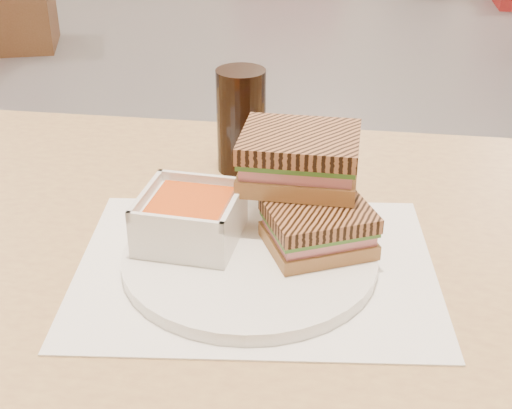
{
  "coord_description": "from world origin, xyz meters",
  "views": [
    {
      "loc": [
        0.03,
        -2.66,
        1.19
      ],
      "look_at": [
        0.01,
        -2.0,
        0.82
      ],
      "focal_mm": 49.84,
      "sensor_mm": 36.0,
      "label": 1
    }
  ],
  "objects_px": {
    "plate": "(250,259)",
    "cola_glass": "(241,121)",
    "main_table": "(272,320)",
    "soup_bowl": "(190,220)",
    "bg_chair_0r": "(12,4)",
    "panini_lower": "(318,227)"
  },
  "relations": [
    {
      "from": "plate",
      "to": "cola_glass",
      "type": "relative_size",
      "value": 1.95
    },
    {
      "from": "main_table",
      "to": "cola_glass",
      "type": "xyz_separation_m",
      "value": [
        -0.04,
        0.19,
        0.19
      ]
    },
    {
      "from": "soup_bowl",
      "to": "bg_chair_0r",
      "type": "relative_size",
      "value": 0.25
    },
    {
      "from": "plate",
      "to": "panini_lower",
      "type": "distance_m",
      "value": 0.08
    },
    {
      "from": "soup_bowl",
      "to": "cola_glass",
      "type": "relative_size",
      "value": 0.87
    },
    {
      "from": "cola_glass",
      "to": "bg_chair_0r",
      "type": "xyz_separation_m",
      "value": [
        -1.43,
        3.11,
        -0.58
      ]
    },
    {
      "from": "plate",
      "to": "cola_glass",
      "type": "xyz_separation_m",
      "value": [
        -0.02,
        0.25,
        0.06
      ]
    },
    {
      "from": "panini_lower",
      "to": "bg_chair_0r",
      "type": "relative_size",
      "value": 0.26
    },
    {
      "from": "main_table",
      "to": "plate",
      "type": "bearing_deg",
      "value": -116.58
    },
    {
      "from": "main_table",
      "to": "panini_lower",
      "type": "height_order",
      "value": "panini_lower"
    },
    {
      "from": "soup_bowl",
      "to": "plate",
      "type": "bearing_deg",
      "value": -22.79
    },
    {
      "from": "panini_lower",
      "to": "main_table",
      "type": "bearing_deg",
      "value": 143.66
    },
    {
      "from": "plate",
      "to": "panini_lower",
      "type": "height_order",
      "value": "panini_lower"
    },
    {
      "from": "plate",
      "to": "cola_glass",
      "type": "height_order",
      "value": "cola_glass"
    },
    {
      "from": "cola_glass",
      "to": "plate",
      "type": "bearing_deg",
      "value": -85.62
    },
    {
      "from": "main_table",
      "to": "cola_glass",
      "type": "height_order",
      "value": "cola_glass"
    },
    {
      "from": "main_table",
      "to": "soup_bowl",
      "type": "distance_m",
      "value": 0.18
    },
    {
      "from": "plate",
      "to": "soup_bowl",
      "type": "bearing_deg",
      "value": 157.21
    },
    {
      "from": "cola_glass",
      "to": "soup_bowl",
      "type": "bearing_deg",
      "value": -102.45
    },
    {
      "from": "plate",
      "to": "soup_bowl",
      "type": "xyz_separation_m",
      "value": [
        -0.07,
        0.03,
        0.03
      ]
    },
    {
      "from": "soup_bowl",
      "to": "cola_glass",
      "type": "bearing_deg",
      "value": 77.55
    },
    {
      "from": "plate",
      "to": "bg_chair_0r",
      "type": "bearing_deg",
      "value": 113.26
    }
  ]
}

